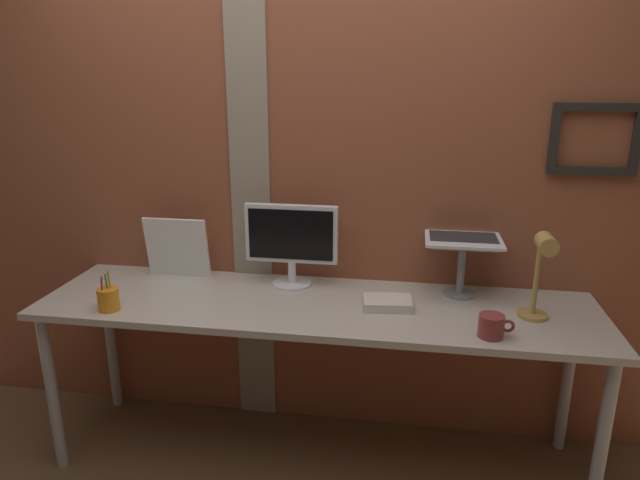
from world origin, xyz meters
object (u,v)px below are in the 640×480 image
(coffee_mug, at_px, (492,326))
(monitor, at_px, (291,239))
(laptop, at_px, (463,224))
(pen_cup, at_px, (108,299))
(desk_lamp, at_px, (541,267))
(whiteboard_panel, at_px, (177,248))

(coffee_mug, bearing_deg, monitor, 154.65)
(laptop, bearing_deg, pen_cup, -162.14)
(monitor, xyz_separation_m, desk_lamp, (1.03, -0.24, 0.01))
(monitor, height_order, coffee_mug, monitor)
(monitor, xyz_separation_m, whiteboard_panel, (-0.56, 0.02, -0.08))
(laptop, height_order, coffee_mug, laptop)
(monitor, bearing_deg, desk_lamp, -13.26)
(monitor, bearing_deg, pen_cup, -149.92)
(whiteboard_panel, bearing_deg, coffee_mug, -16.73)
(laptop, xyz_separation_m, whiteboard_panel, (-1.31, -0.04, -0.16))
(desk_lamp, height_order, pen_cup, desk_lamp)
(whiteboard_panel, distance_m, desk_lamp, 1.61)
(laptop, distance_m, coffee_mug, 0.54)
(whiteboard_panel, xyz_separation_m, coffee_mug, (1.40, -0.42, -0.10))
(whiteboard_panel, bearing_deg, laptop, 1.89)
(monitor, xyz_separation_m, coffee_mug, (0.84, -0.40, -0.18))
(laptop, bearing_deg, desk_lamp, -48.45)
(pen_cup, bearing_deg, desk_lamp, 5.21)
(monitor, height_order, desk_lamp, monitor)
(laptop, xyz_separation_m, desk_lamp, (0.27, -0.31, -0.08))
(laptop, relative_size, coffee_mug, 2.46)
(coffee_mug, bearing_deg, desk_lamp, 40.06)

